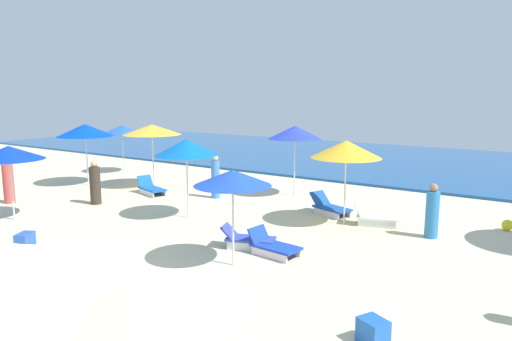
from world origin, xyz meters
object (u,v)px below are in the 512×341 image
Objects in this scene: lounge_chair_3_0 at (330,207)px; beachgoer_0 at (8,182)px; umbrella_1 at (122,130)px; umbrella_2 at (186,147)px; lounge_chair_7_0 at (247,239)px; beachgoer_1 at (215,178)px; lounge_chair_4_0 at (151,188)px; cooler_box_0 at (373,331)px; umbrella_0 at (9,153)px; umbrella_3 at (346,149)px; cooler_box_2 at (25,240)px; umbrella_4 at (152,130)px; beachgoer_4 at (432,213)px; beachgoer_3 at (95,184)px; lounge_chair_7_1 at (273,246)px; beach_ball_1 at (508,225)px; umbrella_7 at (233,178)px; umbrella_8 at (295,132)px; umbrella_6 at (85,130)px; lounge_chair_3_1 at (374,217)px.

lounge_chair_3_0 is 11.70m from beachgoer_0.
umbrella_2 reaches higher than umbrella_1.
lounge_chair_7_0 is 6.11m from beachgoer_1.
cooler_box_0 is (11.41, -6.03, -0.03)m from lounge_chair_4_0.
umbrella_1 is 9.80m from umbrella_2.
umbrella_3 reaches higher than umbrella_0.
umbrella_1 is 1.60× the size of lounge_chair_7_0.
cooler_box_2 is at bearing -132.63° from umbrella_3.
lounge_chair_3_0 is 0.58× the size of umbrella_4.
umbrella_2 is 7.34m from beachgoer_0.
beachgoer_4 is (3.46, -0.70, 0.45)m from lounge_chair_3_0.
beachgoer_3 is (-7.43, 0.96, 0.50)m from lounge_chair_7_0.
umbrella_0 is 3.21m from beachgoer_3.
umbrella_3 reaches higher than lounge_chair_7_1.
lounge_chair_4_0 is at bearing 178.52° from cooler_box_0.
umbrella_7 is at bearing -126.84° from beach_ball_1.
beachgoer_3 is (-5.35, -5.27, -1.76)m from umbrella_8.
umbrella_3 is 1.14× the size of umbrella_7.
umbrella_6 is at bearing -27.24° from beachgoer_3.
umbrella_4 is 1.61× the size of beachgoer_0.
lounge_chair_3_0 reaches higher than lounge_chair_3_1.
beachgoer_1 is (-5.25, 4.25, 0.55)m from lounge_chair_7_1.
umbrella_1 is 0.92× the size of umbrella_3.
beachgoer_4 reaches higher than cooler_box_2.
beachgoer_0 is (-10.20, -0.73, 0.53)m from lounge_chair_7_0.
beachgoer_4 reaches higher than lounge_chair_7_1.
lounge_chair_3_1 is 9.97m from cooler_box_2.
umbrella_0 is at bearing -141.96° from cooler_box_2.
beach_ball_1 is at bearing 109.03° from cooler_box_0.
umbrella_7 is 7.84m from umbrella_8.
umbrella_6 is 5.93× the size of cooler_box_0.
beachgoer_4 is at bearing -3.43° from umbrella_4.
umbrella_8 is at bearing 70.90° from lounge_chair_3_0.
lounge_chair_3_1 is 9.03m from lounge_chair_4_0.
lounge_chair_3_0 reaches higher than beach_ball_1.
lounge_chair_7_0 is 4.52× the size of beach_ball_1.
cooler_box_2 is at bearing 124.66° from lounge_chair_7_1.
umbrella_3 is (4.55, 2.11, 0.04)m from umbrella_2.
umbrella_6 is at bearing 76.55° from lounge_chair_3_1.
umbrella_8 is (5.85, 1.89, 0.03)m from umbrella_4.
lounge_chair_3_1 is at bearing -70.04° from lounge_chair_4_0.
beach_ball_1 is (13.34, 7.47, -2.00)m from umbrella_0.
cooler_box_0 is at bearing -29.86° from umbrella_4.
umbrella_3 is 1.68× the size of lounge_chair_3_0.
beachgoer_4 is (1.77, -0.28, 0.46)m from lounge_chair_3_1.
umbrella_7 is at bearing 80.66° from beachgoer_4.
beachgoer_0 is at bearing 177.49° from umbrella_7.
lounge_chair_4_0 is at bearing -95.30° from beachgoer_3.
umbrella_6 is (-12.78, -0.80, 2.15)m from lounge_chair_3_1.
umbrella_2 reaches higher than umbrella_0.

